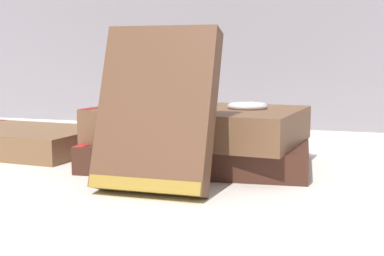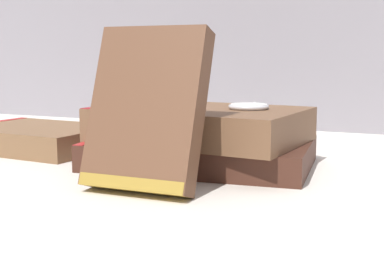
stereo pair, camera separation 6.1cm
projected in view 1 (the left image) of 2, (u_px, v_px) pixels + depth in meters
The scene contains 7 objects.
ground_plane at pixel (183, 169), 0.62m from camera, with size 3.00×3.00×0.00m, color silver.
book_flat_bottom at pixel (195, 152), 0.64m from camera, with size 0.27×0.19×0.03m.
book_flat_top at pixel (194, 124), 0.64m from camera, with size 0.25×0.18×0.04m.
book_side_left at pixel (20, 140), 0.73m from camera, with size 0.21×0.16×0.03m.
book_leaning_front at pixel (156, 114), 0.51m from camera, with size 0.11×0.08×0.16m.
pocket_watch at pixel (248, 106), 0.62m from camera, with size 0.05×0.05×0.01m.
reading_glasses at pixel (212, 146), 0.77m from camera, with size 0.11×0.08×0.00m.
Camera 1 is at (0.19, -0.58, 0.13)m, focal length 50.00 mm.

